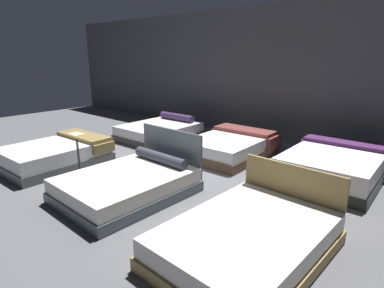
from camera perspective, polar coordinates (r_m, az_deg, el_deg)
name	(u,v)px	position (r m, az deg, el deg)	size (l,w,h in m)	color
ground_plane	(178,177)	(6.10, -2.61, -5.92)	(18.00, 18.00, 0.02)	#5B5B60
showroom_back_wall	(275,74)	(8.76, 14.85, 12.06)	(18.00, 0.06, 3.50)	#47474C
bed_0	(57,154)	(7.19, -23.28, -1.72)	(1.55, 2.05, 0.54)	#535354
bed_1	(130,183)	(5.34, -11.17, -6.92)	(1.59, 2.09, 0.96)	#4C575E
bed_2	(248,239)	(3.85, 10.12, -16.56)	(1.58, 2.20, 0.84)	olive
bed_3	(160,131)	(8.77, -5.80, 2.32)	(1.67, 2.09, 0.61)	#2E2D2D
bed_4	(230,146)	(7.30, 6.96, -0.33)	(1.62, 2.11, 0.53)	brown
bed_5	(334,166)	(6.43, 24.21, -3.60)	(1.70, 2.12, 0.59)	black
price_sign	(79,164)	(6.09, -19.70, -3.37)	(0.28, 0.24, 0.91)	#3F3F44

